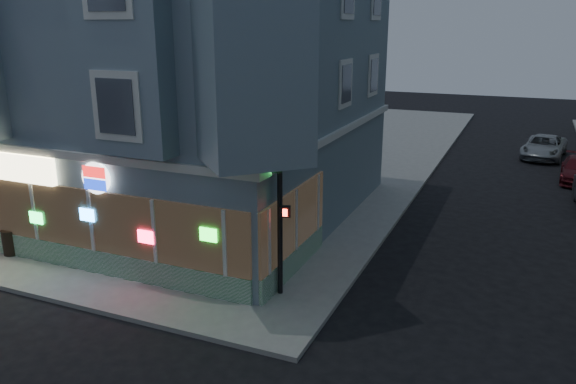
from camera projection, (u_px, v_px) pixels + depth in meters
The scene contains 6 objects.
ground at pixel (144, 380), 12.95m from camera, with size 120.00×120.00×0.00m, color black.
sidewalk_nw at pixel (191, 144), 38.28m from camera, with size 33.00×42.00×0.15m, color gray.
corner_building at pixel (179, 76), 23.22m from camera, with size 14.60×14.60×11.40m.
parked_car_d at pixel (544, 147), 34.42m from camera, with size 2.25×4.87×1.35m, color #9AA1A4.
traffic_signal at pixel (279, 189), 15.79m from camera, with size 0.62×0.54×4.84m.
trash_can at pixel (11, 242), 19.56m from camera, with size 0.56×0.56×0.90m, color black.
Camera 1 is at (7.46, -8.94, 7.88)m, focal length 35.00 mm.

